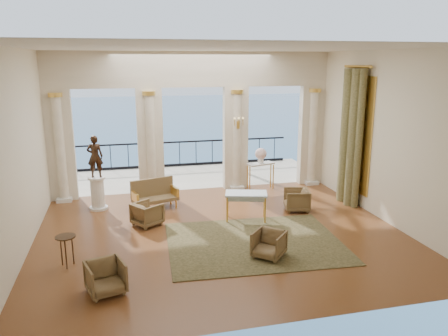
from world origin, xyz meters
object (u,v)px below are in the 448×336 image
object	(u,v)px
settee	(154,194)
statue	(95,156)
game_table	(246,196)
console_table	(261,167)
armchair_c	(297,199)
side_table	(66,240)
pedestal	(98,194)
armchair_a	(106,276)
armchair_b	(269,243)
armchair_d	(147,213)

from	to	relation	value
settee	statue	bearing A→B (deg)	154.13
game_table	console_table	size ratio (longest dim) A/B	1.25
armchair_c	side_table	bearing A→B (deg)	-56.84
armchair_c	pedestal	size ratio (longest dim) A/B	0.72
armchair_a	game_table	size ratio (longest dim) A/B	0.55
armchair_b	armchair_c	bearing A→B (deg)	98.70
settee	side_table	bearing A→B (deg)	-137.84
settee	statue	xyz separation A→B (m)	(-1.60, 0.29, 1.15)
settee	console_table	size ratio (longest dim) A/B	1.41
settee	statue	size ratio (longest dim) A/B	1.16
armchair_c	armchair_d	world-z (taller)	armchair_c
console_table	side_table	world-z (taller)	console_table
armchair_a	statue	size ratio (longest dim) A/B	0.56
settee	console_table	xyz separation A→B (m)	(3.66, 1.19, 0.30)
console_table	armchair_c	bearing A→B (deg)	-99.33
armchair_c	armchair_d	size ratio (longest dim) A/B	1.03
statue	console_table	world-z (taller)	statue
armchair_b	side_table	bearing A→B (deg)	-145.52
side_table	console_table	bearing A→B (deg)	38.14
armchair_c	game_table	distance (m)	1.71
armchair_a	game_table	world-z (taller)	game_table
console_table	side_table	distance (m)	7.32
armchair_b	pedestal	world-z (taller)	pedestal
armchair_d	console_table	size ratio (longest dim) A/B	0.68
pedestal	armchair_b	bearing A→B (deg)	-48.07
armchair_c	console_table	world-z (taller)	console_table
armchair_a	console_table	world-z (taller)	console_table
pedestal	statue	xyz separation A→B (m)	(0.00, -0.00, 1.11)
armchair_c	settee	size ratio (longest dim) A/B	0.50
armchair_b	armchair_d	bearing A→B (deg)	175.90
armchair_a	armchair_d	bearing A→B (deg)	56.62
armchair_c	statue	size ratio (longest dim) A/B	0.58
armchair_b	statue	xyz separation A→B (m)	(-3.77, 4.20, 1.25)
armchair_d	settee	xyz separation A→B (m)	(0.29, 1.32, 0.09)
armchair_d	console_table	xyz separation A→B (m)	(3.95, 2.52, 0.39)
game_table	statue	distance (m)	4.44
armchair_d	statue	xyz separation A→B (m)	(-1.30, 1.61, 1.24)
armchair_a	pedestal	size ratio (longest dim) A/B	0.70
side_table	pedestal	bearing A→B (deg)	82.07
statue	pedestal	bearing A→B (deg)	-84.43
armchair_c	console_table	size ratio (longest dim) A/B	0.70
armchair_b	statue	size ratio (longest dim) A/B	0.54
game_table	console_table	xyz separation A→B (m)	(1.32, 2.75, 0.05)
armchair_d	pedestal	bearing A→B (deg)	4.53
armchair_b	side_table	size ratio (longest dim) A/B	0.97
armchair_d	side_table	world-z (taller)	same
statue	console_table	xyz separation A→B (m)	(5.25, 0.90, -0.85)
armchair_c	armchair_b	bearing A→B (deg)	-19.79
game_table	side_table	size ratio (longest dim) A/B	1.83
statue	side_table	world-z (taller)	statue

